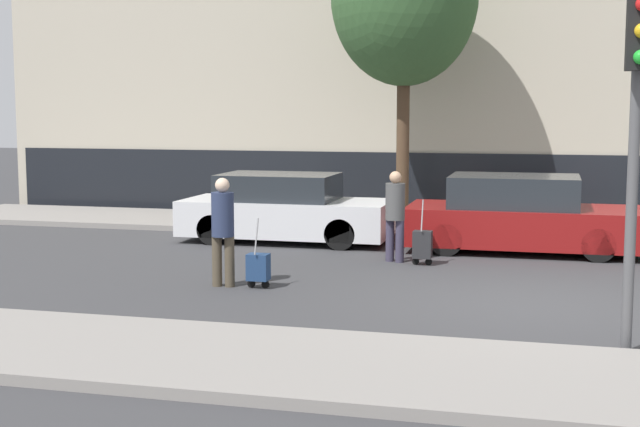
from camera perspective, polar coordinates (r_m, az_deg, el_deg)
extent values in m
plane|color=#38383A|center=(12.67, 13.47, -5.68)|extent=(80.00, 80.00, 0.00)
cube|color=gray|center=(9.03, 13.01, -10.38)|extent=(28.00, 2.50, 0.12)
cube|color=gray|center=(19.56, 13.88, -1.14)|extent=(28.00, 3.00, 0.12)
cube|color=black|center=(21.64, 14.01, 1.58)|extent=(27.44, 0.06, 1.60)
cube|color=silver|center=(17.99, -2.13, -0.24)|extent=(4.19, 1.80, 0.70)
cube|color=#23282D|center=(17.98, -2.65, 1.72)|extent=(2.30, 1.58, 0.53)
cylinder|color=black|center=(16.91, 1.30, -1.34)|extent=(0.60, 0.18, 0.60)
cylinder|color=black|center=(18.48, 2.45, -0.65)|extent=(0.60, 0.18, 0.60)
cylinder|color=black|center=(17.68, -6.91, -1.03)|extent=(0.60, 0.18, 0.60)
cylinder|color=black|center=(19.18, -5.16, -0.40)|extent=(0.60, 0.18, 0.60)
cube|color=maroon|center=(17.14, 12.84, -0.76)|extent=(4.29, 1.89, 0.70)
cube|color=#23282D|center=(17.07, 12.32, 1.40)|extent=(2.36, 1.66, 0.59)
cylinder|color=black|center=(16.33, 17.40, -1.95)|extent=(0.60, 0.18, 0.60)
cylinder|color=black|center=(18.02, 17.14, -1.14)|extent=(0.60, 0.18, 0.60)
cylinder|color=black|center=(16.41, 8.09, -1.66)|extent=(0.60, 0.18, 0.60)
cylinder|color=black|center=(18.09, 8.70, -0.89)|extent=(0.60, 0.18, 0.60)
cylinder|color=#4C4233|center=(13.52, -5.81, -3.09)|extent=(0.15, 0.15, 0.77)
cylinder|color=#4C4233|center=(13.58, -6.61, -3.05)|extent=(0.15, 0.15, 0.77)
cylinder|color=#283351|center=(13.45, -6.25, -0.06)|extent=(0.34, 0.34, 0.67)
sphere|color=beige|center=(13.40, -6.27, 1.82)|extent=(0.22, 0.22, 0.22)
cube|color=navy|center=(13.40, -3.97, -3.44)|extent=(0.32, 0.24, 0.40)
cylinder|color=black|center=(13.48, -4.42, -4.50)|extent=(0.12, 0.03, 0.12)
cylinder|color=black|center=(13.41, -3.51, -4.55)|extent=(0.12, 0.03, 0.12)
cylinder|color=gray|center=(13.25, -4.09, -1.47)|extent=(0.02, 0.19, 0.53)
cylinder|color=#383347|center=(15.62, 5.13, -1.79)|extent=(0.15, 0.15, 0.74)
cylinder|color=#383347|center=(15.72, 4.50, -1.73)|extent=(0.15, 0.15, 0.74)
cylinder|color=#4C4C4C|center=(15.58, 4.84, 0.76)|extent=(0.34, 0.34, 0.64)
sphere|color=tan|center=(15.54, 4.85, 2.33)|extent=(0.21, 0.21, 0.21)
cube|color=#262628|center=(15.40, 6.57, -1.99)|extent=(0.32, 0.24, 0.47)
cylinder|color=black|center=(15.47, 6.14, -3.05)|extent=(0.12, 0.03, 0.12)
cylinder|color=black|center=(15.44, 6.97, -3.08)|extent=(0.12, 0.03, 0.12)
cylinder|color=gray|center=(15.26, 6.56, -0.13)|extent=(0.02, 0.19, 0.53)
cylinder|color=#515154|center=(10.19, 19.38, 2.15)|extent=(0.12, 0.12, 3.88)
cube|color=black|center=(10.02, 19.82, 10.88)|extent=(0.28, 0.24, 0.80)
cylinder|color=#4C3826|center=(19.56, 5.32, 4.37)|extent=(0.28, 0.28, 3.51)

